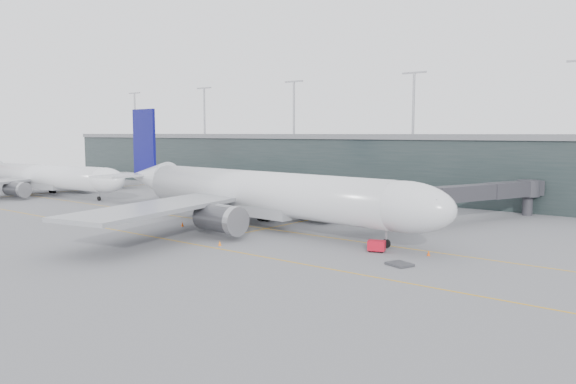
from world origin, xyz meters
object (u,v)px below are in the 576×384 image
Objects in this scene: jet_bridge at (459,192)px; second_aircraft at (44,177)px; main_aircraft at (257,193)px; gse_cart at (377,246)px.

jet_bridge is 99.51m from second_aircraft.
main_aircraft is 28.34× the size of gse_cart.
jet_bridge is 17.14× the size of gse_cart.
second_aircraft reaches higher than gse_cart.
jet_bridge is 0.73× the size of second_aircraft.
jet_bridge is at bearing 8.88° from second_aircraft.
second_aircraft reaches higher than jet_bridge.
jet_bridge is at bearing 54.05° from main_aircraft.
main_aircraft is 35.96m from jet_bridge.
second_aircraft is (-73.17, 2.42, -0.97)m from main_aircraft.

